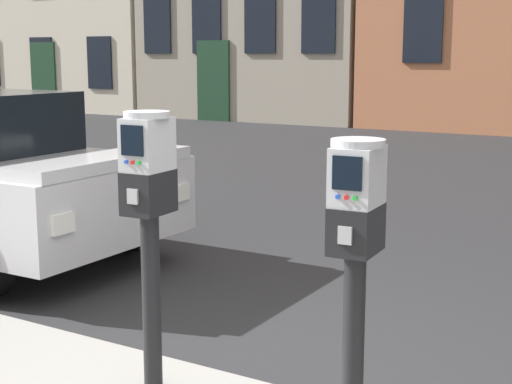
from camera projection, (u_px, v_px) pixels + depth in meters
parking_meter_near_kerb at (149, 201)px, 3.57m from camera, size 0.23×0.26×1.35m
parking_meter_twin_adjacent at (356, 238)px, 3.04m from camera, size 0.23×0.26×1.28m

